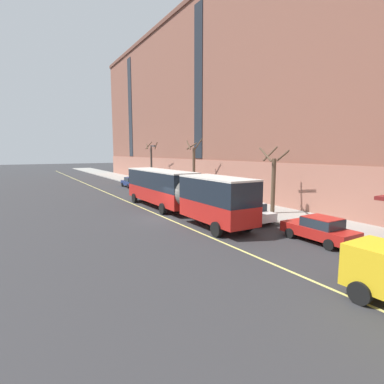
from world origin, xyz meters
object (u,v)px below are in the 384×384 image
Objects in this scene: parked_car_navy_2 at (131,182)px; fire_hydrant at (187,195)px; street_tree_mid_block at (273,180)px; street_lamp at (152,162)px; city_bus at (177,190)px; parked_car_white_0 at (249,212)px; parked_car_green_4 at (161,190)px; parked_car_red_1 at (319,229)px; street_tree_far_downtown at (151,163)px; street_tree_far_uptown at (194,167)px.

parked_car_navy_2 reaches higher than fire_hydrant.
street_lamp is (-1.84, 22.00, 1.00)m from street_tree_mid_block.
fire_hydrant is at bearing 99.48° from street_tree_mid_block.
fire_hydrant is (-1.94, 11.60, -2.56)m from street_tree_mid_block.
parked_car_white_0 is (3.40, -5.61, -1.36)m from city_bus.
parked_car_green_4 is at bearing -104.83° from street_lamp.
street_lamp reaches higher than parked_car_red_1.
street_tree_far_downtown is (3.57, 27.58, 2.85)m from parked_car_white_0.
city_bus is 2.64× the size of street_tree_far_downtown.
city_bus is at bearing -125.67° from fire_hydrant.
street_tree_far_downtown is (6.97, 21.97, 1.49)m from city_bus.
street_tree_mid_block is 8.06× the size of fire_hydrant.
parked_car_white_0 is 6.29m from parked_car_red_1.
parked_car_white_0 is at bearing -164.13° from street_tree_mid_block.
street_tree_far_downtown is 4.95m from street_lamp.
street_tree_far_uptown is at bearing 80.25° from parked_car_red_1.
city_bus is 2.65× the size of street_tree_far_uptown.
city_bus is at bearing -128.70° from street_tree_far_uptown.
fire_hydrant is (-0.10, -10.40, -3.56)m from street_lamp.
street_lamp reaches higher than city_bus.
street_lamp is at bearing -112.02° from street_tree_far_downtown.
city_bus is at bearing 106.07° from parked_car_red_1.
street_tree_far_downtown is at bearing 82.58° from fire_hydrant.
parked_car_green_4 is at bearing 90.54° from parked_car_white_0.
street_tree_far_uptown is at bearing 51.30° from city_bus.
street_lamp is (1.87, 7.07, 3.27)m from parked_car_green_4.
street_tree_mid_block is (3.53, 7.31, 2.27)m from parked_car_red_1.
parked_car_white_0 is 15.01m from street_tree_far_uptown.
street_tree_far_downtown is at bearing 89.97° from street_tree_mid_block.
street_tree_far_downtown is (3.72, 11.65, 2.85)m from parked_car_green_4.
street_lamp is 10.99m from fire_hydrant.
parked_car_red_1 is 33.53m from parked_car_navy_2.
parked_car_navy_2 is 14.73m from fire_hydrant.
fire_hydrant is at bearing 85.18° from parked_car_red_1.
street_tree_far_uptown is at bearing -74.25° from parked_car_navy_2.
street_tree_mid_block reaches higher than city_bus.
street_tree_mid_block reaches higher than parked_car_navy_2.
parked_car_white_0 is 0.94× the size of parked_car_green_4.
street_tree_mid_block is 12.03m from fire_hydrant.
parked_car_green_4 is (3.25, 10.33, -1.36)m from city_bus.
parked_car_green_4 is 3.78m from fire_hydrant.
parked_car_green_4 is (-0.07, -11.30, 0.00)m from parked_car_navy_2.
parked_car_red_1 is at bearing -73.93° from city_bus.
parked_car_navy_2 is (-0.10, 33.53, 0.00)m from parked_car_red_1.
parked_car_green_4 is at bearing 156.38° from street_tree_far_uptown.
city_bus is 6.70m from parked_car_white_0.
parked_car_red_1 and parked_car_green_4 have the same top height.
street_tree_mid_block is at bearing -80.52° from fire_hydrant.
street_tree_far_uptown is (3.54, 20.60, 2.78)m from parked_car_red_1.
parked_car_navy_2 is at bearing 113.07° from street_lamp.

